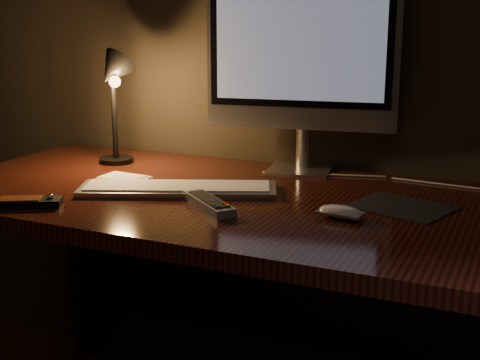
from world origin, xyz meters
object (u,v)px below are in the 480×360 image
at_px(desk, 249,236).
at_px(monitor, 301,54).
at_px(mouse, 341,213).
at_px(desk_lamp, 113,87).
at_px(tv_remote, 209,203).
at_px(keyboard, 178,188).
at_px(media_remote, 28,202).

distance_m(desk, monitor, 0.51).
distance_m(desk, mouse, 0.35).
height_order(monitor, desk_lamp, monitor).
bearing_deg(tv_remote, keyboard, -175.44).
xyz_separation_m(desk, keyboard, (-0.15, -0.10, 0.14)).
relative_size(keyboard, media_remote, 3.11).
relative_size(desk, desk_lamp, 4.69).
bearing_deg(desk, keyboard, -145.38).
height_order(mouse, tv_remote, tv_remote).
bearing_deg(media_remote, tv_remote, -5.72).
bearing_deg(keyboard, mouse, -28.06).
relative_size(mouse, desk_lamp, 0.29).
xyz_separation_m(keyboard, tv_remote, (0.13, -0.09, 0.00)).
distance_m(keyboard, desk_lamp, 0.43).
bearing_deg(mouse, desk_lamp, 169.13).
distance_m(keyboard, media_remote, 0.36).
bearing_deg(tv_remote, desk, 124.13).
height_order(monitor, mouse, monitor).
bearing_deg(desk_lamp, mouse, -24.75).
bearing_deg(desk, media_remote, -138.30).
bearing_deg(monitor, keyboard, -130.70).
bearing_deg(mouse, keyboard, -179.20).
distance_m(desk, tv_remote, 0.24).
bearing_deg(desk_lamp, monitor, 8.24).
relative_size(mouse, media_remote, 0.63).
distance_m(monitor, tv_remote, 0.54).
xyz_separation_m(mouse, desk_lamp, (-0.74, 0.23, 0.22)).
relative_size(desk, media_remote, 10.11).
height_order(monitor, media_remote, monitor).
relative_size(monitor, media_remote, 3.50).
height_order(keyboard, tv_remote, tv_remote).
distance_m(monitor, mouse, 0.54).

